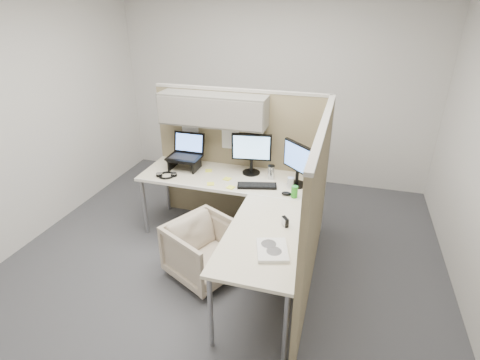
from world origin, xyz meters
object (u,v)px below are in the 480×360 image
(desk, at_px, (239,200))
(office_chair, at_px, (205,248))
(monitor_left, at_px, (251,151))
(keyboard, at_px, (257,186))

(desk, relative_size, office_chair, 3.12)
(monitor_left, relative_size, keyboard, 1.13)
(desk, relative_size, monitor_left, 4.29)
(office_chair, distance_m, keyboard, 0.85)
(desk, bearing_deg, office_chair, -121.10)
(desk, xyz_separation_m, office_chair, (-0.23, -0.39, -0.37))
(keyboard, bearing_deg, desk, -129.85)
(keyboard, bearing_deg, monitor_left, 100.93)
(office_chair, bearing_deg, monitor_left, 15.02)
(desk, xyz_separation_m, monitor_left, (-0.02, 0.57, 0.32))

